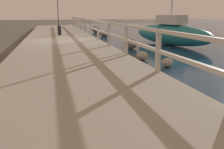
% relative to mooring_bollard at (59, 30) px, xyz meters
% --- Properties ---
extents(ground_plane, '(120.00, 120.00, 0.00)m').
position_rel_mooring_bollard_xyz_m(ground_plane, '(0.01, -3.64, -0.63)').
color(ground_plane, '#4C473D').
extents(dock_walkway, '(3.97, 36.00, 0.30)m').
position_rel_mooring_bollard_xyz_m(dock_walkway, '(0.01, -3.64, -0.47)').
color(dock_walkway, gray).
rests_on(dock_walkway, ground).
extents(railing, '(0.10, 32.50, 1.01)m').
position_rel_mooring_bollard_xyz_m(railing, '(1.90, -3.64, 0.37)').
color(railing, beige).
rests_on(railing, dock_walkway).
extents(boulder_upstream, '(0.65, 0.59, 0.49)m').
position_rel_mooring_bollard_xyz_m(boulder_upstream, '(3.26, 1.47, -0.38)').
color(boulder_upstream, slate).
rests_on(boulder_upstream, ground).
extents(boulder_downstream, '(0.44, 0.40, 0.33)m').
position_rel_mooring_bollard_xyz_m(boulder_downstream, '(2.63, -8.56, -0.46)').
color(boulder_downstream, gray).
rests_on(boulder_downstream, ground).
extents(boulder_mid_strip, '(0.61, 0.55, 0.46)m').
position_rel_mooring_bollard_xyz_m(boulder_mid_strip, '(3.39, 2.08, -0.40)').
color(boulder_mid_strip, '#666056').
rests_on(boulder_mid_strip, ground).
extents(boulder_far_strip, '(0.38, 0.34, 0.29)m').
position_rel_mooring_bollard_xyz_m(boulder_far_strip, '(3.02, -9.89, -0.48)').
color(boulder_far_strip, gray).
rests_on(boulder_far_strip, ground).
extents(boulder_water_edge, '(0.70, 0.63, 0.53)m').
position_rel_mooring_bollard_xyz_m(boulder_water_edge, '(3.16, -5.41, -0.36)').
color(boulder_water_edge, slate).
rests_on(boulder_water_edge, ground).
extents(boulder_near_dock, '(0.80, 0.72, 0.60)m').
position_rel_mooring_bollard_xyz_m(boulder_near_dock, '(3.40, 5.78, -0.33)').
color(boulder_near_dock, slate).
rests_on(boulder_near_dock, ground).
extents(mooring_bollard, '(0.23, 0.23, 0.64)m').
position_rel_mooring_bollard_xyz_m(mooring_bollard, '(0.00, 0.00, 0.00)').
color(mooring_bollard, black).
rests_on(mooring_bollard, dock_walkway).
extents(dock_lamp, '(0.26, 0.26, 3.19)m').
position_rel_mooring_bollard_xyz_m(dock_lamp, '(0.18, 7.59, 2.00)').
color(dock_lamp, '#2D2D33').
rests_on(dock_lamp, dock_walkway).
extents(sailboat_teal, '(2.61, 5.83, 7.49)m').
position_rel_mooring_bollard_xyz_m(sailboat_teal, '(5.67, -4.44, 0.02)').
color(sailboat_teal, '#1E707A').
rests_on(sailboat_teal, water_surface).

